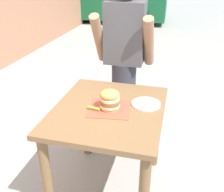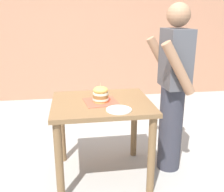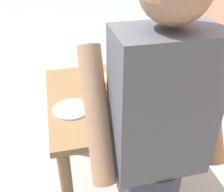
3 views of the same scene
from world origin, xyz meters
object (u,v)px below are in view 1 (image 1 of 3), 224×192
at_px(patio_table, 109,125).
at_px(pickle_spear, 94,108).
at_px(diner_across_table, 124,64).
at_px(sandwich, 110,99).
at_px(side_plate_with_forks, 146,104).

distance_m(patio_table, pickle_spear, 0.20).
distance_m(patio_table, diner_across_table, 0.76).
relative_size(patio_table, pickle_spear, 10.20).
relative_size(sandwich, side_plate_with_forks, 0.84).
bearing_deg(diner_across_table, sandwich, -86.01).
relative_size(patio_table, sandwich, 5.07).
bearing_deg(sandwich, patio_table, 142.08).
xyz_separation_m(patio_table, sandwich, (0.01, -0.01, 0.23)).
bearing_deg(diner_across_table, patio_table, -86.85).
relative_size(sandwich, pickle_spear, 2.01).
xyz_separation_m(sandwich, side_plate_with_forks, (0.25, 0.13, -0.07)).
bearing_deg(pickle_spear, side_plate_with_forks, 26.70).
bearing_deg(diner_across_table, pickle_spear, -94.02).
xyz_separation_m(patio_table, side_plate_with_forks, (0.26, 0.12, 0.16)).
distance_m(pickle_spear, side_plate_with_forks, 0.40).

